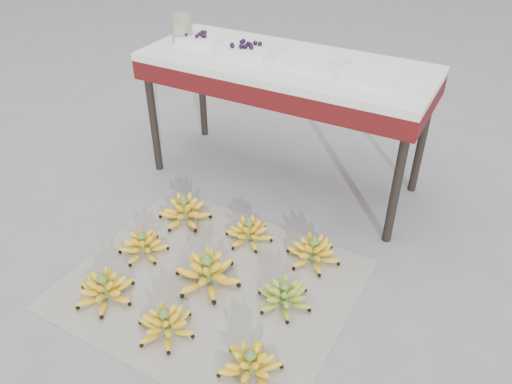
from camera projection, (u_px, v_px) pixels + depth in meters
The scene contains 17 objects.
ground at pixel (201, 272), 2.36m from camera, with size 60.00×60.00×0.00m, color slate.
newspaper_mat at pixel (211, 283), 2.30m from camera, with size 1.25×1.05×0.01m, color white.
bunch_front_left at pixel (105, 289), 2.19m from camera, with size 0.34×0.34×0.16m.
bunch_front_center at pixel (165, 324), 2.03m from camera, with size 0.28×0.28×0.15m.
bunch_front_right at pixel (250, 365), 1.87m from camera, with size 0.30×0.30×0.15m.
bunch_mid_left at pixel (143, 245), 2.44m from camera, with size 0.26×0.26×0.14m.
bunch_mid_center at pixel (207, 272), 2.26m from camera, with size 0.36×0.36×0.18m.
bunch_mid_right at pixel (284, 296), 2.16m from camera, with size 0.30×0.30×0.15m.
bunch_back_left at pixel (185, 211), 2.65m from camera, with size 0.36×0.36×0.17m.
bunch_back_center at pixel (249, 232), 2.52m from camera, with size 0.27×0.27×0.14m.
bunch_back_right at pixel (313, 252), 2.39m from camera, with size 0.30×0.30×0.16m.
vendor_table at pixel (285, 75), 2.65m from camera, with size 1.55×0.62×0.74m.
tray_far_left at pixel (200, 39), 2.81m from camera, with size 0.24×0.18×0.06m.
tray_left at pixel (247, 51), 2.64m from camera, with size 0.27×0.20×0.07m.
tray_right at pixel (307, 60), 2.53m from camera, with size 0.27×0.20×0.04m.
tray_far_right at pixel (372, 75), 2.37m from camera, with size 0.29×0.22×0.04m.
glass_jar at pixel (182, 27), 2.81m from camera, with size 0.12×0.12×0.15m, color beige.
Camera 1 is at (1.05, -1.39, 1.66)m, focal length 35.00 mm.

